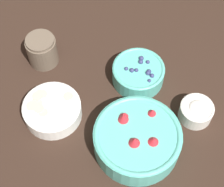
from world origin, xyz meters
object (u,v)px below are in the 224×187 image
Objects in this scene: bowl_strawberries at (137,138)px; bowl_blueberries at (138,73)px; bowl_cream at (196,111)px; bowl_bananas at (52,109)px; jar_chocolate at (42,51)px.

bowl_blueberries is at bearing 109.25° from bowl_strawberries.
bowl_bananas is at bearing -158.24° from bowl_cream.
bowl_bananas is 1.68× the size of jar_chocolate.
bowl_bananas is (-0.26, -0.00, -0.02)m from bowl_strawberries.
bowl_bananas is at bearing -131.16° from bowl_blueberries.
bowl_strawberries is at bearing -24.04° from jar_chocolate.
bowl_cream is (0.39, 0.15, 0.00)m from bowl_bananas.
jar_chocolate is at bearing -171.89° from bowl_blueberries.
jar_chocolate reaches higher than bowl_blueberries.
bowl_cream is at bearing -1.76° from jar_chocolate.
bowl_bananas is at bearing -179.95° from bowl_strawberries.
bowl_strawberries reaches higher than bowl_blueberries.
bowl_strawberries is 2.38× the size of jar_chocolate.
bowl_bananas is 0.21m from jar_chocolate.
bowl_strawberries is at bearing 0.05° from bowl_bananas.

